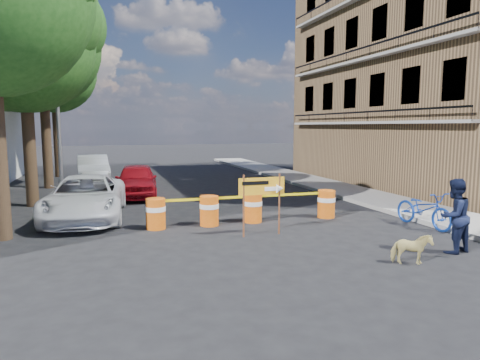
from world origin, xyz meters
TOP-DOWN VIEW (x-y plane):
  - ground at (0.00, 0.00)m, footprint 120.00×120.00m
  - sidewalk_east at (6.20, 6.00)m, footprint 2.40×40.00m
  - apartment_building at (12.00, 8.00)m, footprint 8.00×16.00m
  - tree_mid_a at (-6.74, 7.00)m, footprint 5.25×5.00m
  - tree_mid_b at (-6.73, 12.00)m, footprint 5.67×5.40m
  - tree_far at (-6.74, 17.00)m, footprint 5.04×4.80m
  - streetlamp at (-5.93, 9.50)m, footprint 1.25×0.18m
  - barrel_far_left at (-2.81, 1.95)m, footprint 0.58×0.58m
  - barrel_mid_left at (-1.22, 1.91)m, footprint 0.58×0.58m
  - barrel_mid_right at (0.18, 1.95)m, footprint 0.58×0.58m
  - barrel_far_right at (2.71, 1.87)m, footprint 0.58×0.58m
  - detour_sign at (0.02, 0.31)m, footprint 1.32×0.25m
  - pedestrian at (3.63, -2.54)m, footprint 0.97×0.82m
  - bicycle at (4.80, -0.20)m, footprint 0.82×1.15m
  - dog at (2.07, -3.00)m, footprint 0.90×0.64m
  - suv_white at (-4.80, 3.97)m, footprint 2.72×5.21m
  - sedan_red at (-2.92, 8.02)m, footprint 2.07×4.27m
  - sedan_silver at (-4.80, 13.76)m, footprint 1.83×4.48m

SIDE VIEW (x-z plane):
  - ground at x=0.00m, z-range 0.00..0.00m
  - sidewalk_east at x=6.20m, z-range 0.00..0.15m
  - dog at x=2.07m, z-range 0.00..0.69m
  - barrel_far_left at x=-2.81m, z-range 0.02..0.92m
  - barrel_mid_left at x=-1.22m, z-range 0.02..0.92m
  - barrel_mid_right at x=0.18m, z-range 0.02..0.92m
  - barrel_far_right at x=2.71m, z-range 0.02..0.92m
  - suv_white at x=-4.80m, z-range 0.00..1.40m
  - sedan_red at x=-2.92m, z-range 0.00..1.40m
  - sedan_silver at x=-4.80m, z-range 0.00..1.45m
  - pedestrian at x=3.63m, z-range 0.00..1.77m
  - bicycle at x=4.80m, z-range 0.00..2.06m
  - detour_sign at x=0.02m, z-range 0.39..2.09m
  - streetlamp at x=-5.93m, z-range 0.38..8.38m
  - apartment_building at x=12.00m, z-range 0.00..12.00m
  - tree_mid_a at x=-6.74m, z-range 1.67..10.34m
  - tree_far at x=-6.74m, z-range 1.80..10.64m
  - tree_mid_b at x=-6.73m, z-range 1.90..11.53m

